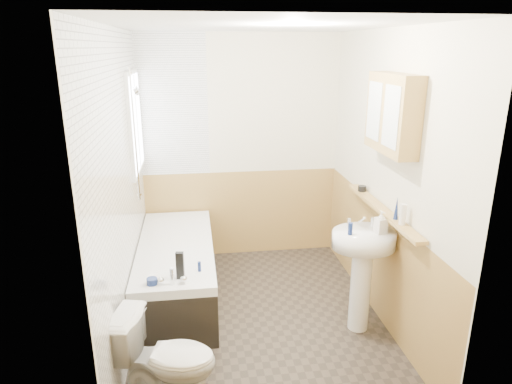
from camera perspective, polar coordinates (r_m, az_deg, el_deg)
floor at (r=4.31m, az=0.29°, el=-15.35°), size 2.80×2.80×0.00m
ceiling at (r=3.61m, az=0.35°, el=20.09°), size 2.80×2.80×0.00m
wall_back at (r=5.13m, az=-1.95°, el=5.32°), size 2.20×0.02×2.50m
wall_front at (r=2.48m, az=5.04°, el=-8.70°), size 2.20×0.02×2.50m
wall_left at (r=3.78m, az=-16.56°, el=0.05°), size 0.02×2.80×2.50m
wall_right at (r=4.08m, az=15.95°, el=1.36°), size 0.02×2.80×2.50m
wainscot_right at (r=4.33m, az=14.84°, el=-8.21°), size 0.01×2.80×1.00m
wainscot_front at (r=2.91m, az=4.51°, el=-21.86°), size 2.20×0.01×1.00m
wainscot_back at (r=5.32m, az=-1.84°, el=-2.65°), size 2.20×0.01×1.00m
tile_cladding_left at (r=3.78m, az=-16.23°, el=0.06°), size 0.01×2.80×2.50m
tile_return_back at (r=5.00m, az=-10.42°, el=10.54°), size 0.75×0.01×1.50m
window at (r=4.61m, az=-14.78°, el=8.40°), size 0.03×0.79×0.99m
bathtub at (r=4.55m, az=-9.86°, el=-9.49°), size 0.70×1.76×0.70m
shower_riser at (r=4.31m, az=-14.90°, el=8.11°), size 0.11×0.08×1.22m
toilet at (r=3.34m, az=-11.10°, el=-19.85°), size 0.75×0.53×0.67m
sink at (r=3.95m, az=13.16°, el=-8.31°), size 0.53×0.43×1.02m
pine_shelf at (r=4.00m, az=15.49°, el=-2.16°), size 0.10×1.41×0.03m
medicine_cabinet at (r=3.72m, az=16.67°, el=9.36°), size 0.17×0.67×0.61m
foam_can at (r=3.65m, az=17.87°, el=-2.68°), size 0.06×0.06×0.16m
green_bottle at (r=3.74m, az=17.16°, el=-1.92°), size 0.04×0.04×0.19m
black_jar at (r=4.41m, az=13.12°, el=0.43°), size 0.10×0.10×0.05m
soap_bottle at (r=3.84m, az=15.28°, el=-4.33°), size 0.12×0.20×0.09m
clear_bottle at (r=3.74m, az=11.70°, el=-4.53°), size 0.05×0.05×0.10m
blue_gel at (r=3.76m, az=-9.47°, el=-9.05°), size 0.07×0.05×0.23m
cream_jar at (r=3.75m, az=-12.88°, el=-10.83°), size 0.10×0.10×0.05m
orange_bottle at (r=3.88m, az=-7.09°, el=-9.24°), size 0.03×0.03×0.08m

